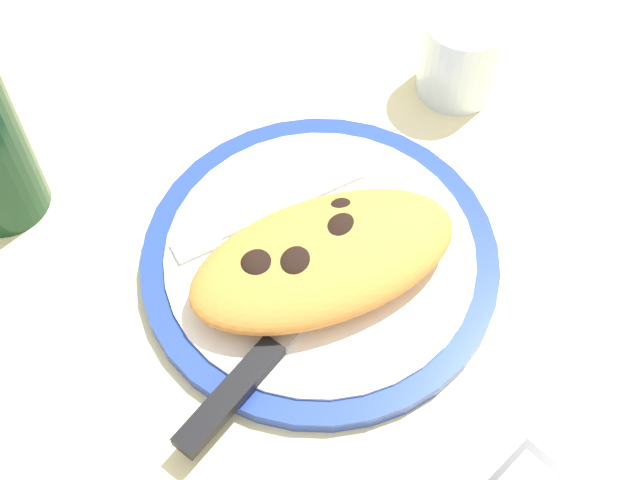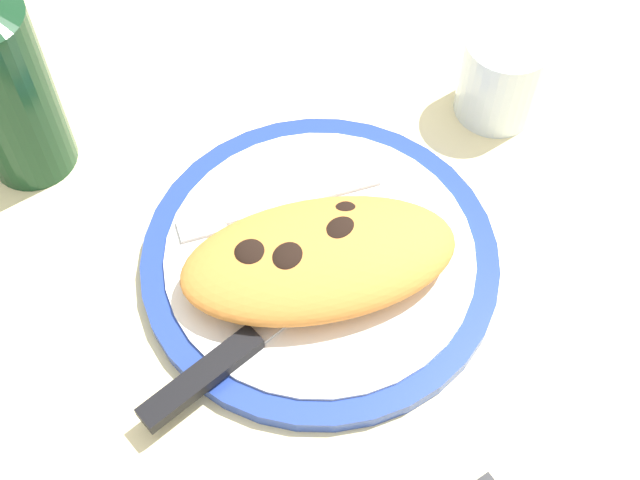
{
  "view_description": "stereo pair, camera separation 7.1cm",
  "coord_description": "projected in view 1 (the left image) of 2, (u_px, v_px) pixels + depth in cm",
  "views": [
    {
      "loc": [
        17.03,
        34.69,
        63.23
      ],
      "look_at": [
        0.0,
        0.0,
        3.72
      ],
      "focal_mm": 49.16,
      "sensor_mm": 36.0,
      "label": 1
    },
    {
      "loc": [
        10.41,
        37.22,
        63.23
      ],
      "look_at": [
        0.0,
        0.0,
        3.72
      ],
      "focal_mm": 49.16,
      "sensor_mm": 36.0,
      "label": 2
    }
  ],
  "objects": [
    {
      "name": "calzone",
      "position": [
        323.0,
        259.0,
        0.7
      ],
      "size": [
        22.99,
        12.74,
        4.71
      ],
      "color": "orange",
      "rests_on": "plate"
    },
    {
      "name": "water_glass",
      "position": [
        460.0,
        58.0,
        0.82
      ],
      "size": [
        7.71,
        7.71,
        8.53
      ],
      "color": "silver",
      "rests_on": "ground_plane"
    },
    {
      "name": "fork",
      "position": [
        253.0,
        220.0,
        0.74
      ],
      "size": [
        18.02,
        2.36,
        0.4
      ],
      "color": "silver",
      "rests_on": "plate"
    },
    {
      "name": "ground_plane",
      "position": [
        320.0,
        273.0,
        0.75
      ],
      "size": [
        150.0,
        150.0,
        3.0
      ],
      "primitive_type": "cube",
      "color": "beige"
    },
    {
      "name": "plate",
      "position": [
        320.0,
        259.0,
        0.73
      ],
      "size": [
        29.92,
        29.92,
        1.72
      ],
      "color": "#233D99",
      "rests_on": "ground_plane"
    },
    {
      "name": "knife",
      "position": [
        254.0,
        369.0,
        0.66
      ],
      "size": [
        21.71,
        11.81,
        1.2
      ],
      "color": "silver",
      "rests_on": "plate"
    }
  ]
}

